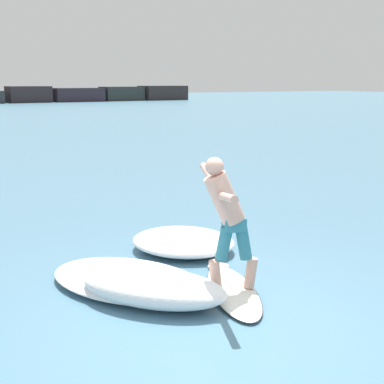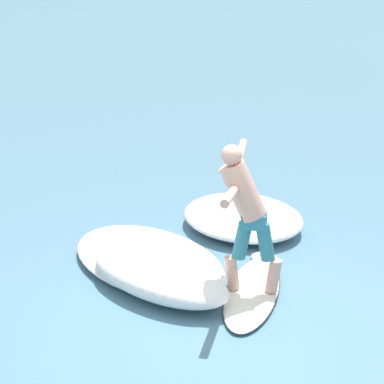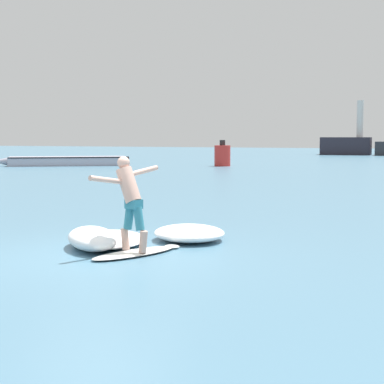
{
  "view_description": "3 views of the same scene",
  "coord_description": "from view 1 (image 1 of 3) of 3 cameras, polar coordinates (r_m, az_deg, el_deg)",
  "views": [
    {
      "loc": [
        -3.01,
        -4.7,
        2.56
      ],
      "look_at": [
        0.96,
        2.26,
        0.89
      ],
      "focal_mm": 50.0,
      "sensor_mm": 36.0,
      "label": 1
    },
    {
      "loc": [
        -1.56,
        -8.08,
        4.61
      ],
      "look_at": [
        0.02,
        1.66,
        0.74
      ],
      "focal_mm": 85.0,
      "sensor_mm": 36.0,
      "label": 2
    },
    {
      "loc": [
        5.59,
        -9.3,
        2.05
      ],
      "look_at": [
        1.0,
        1.74,
        1.0
      ],
      "focal_mm": 60.0,
      "sensor_mm": 36.0,
      "label": 3
    }
  ],
  "objects": [
    {
      "name": "ground_plane",
      "position": [
        6.14,
        2.76,
        -12.87
      ],
      "size": [
        200.0,
        200.0,
        0.0
      ],
      "primitive_type": "plane",
      "color": "teal"
    },
    {
      "name": "surfboard",
      "position": [
        6.7,
        4.33,
        -10.39
      ],
      "size": [
        1.18,
        1.96,
        0.2
      ],
      "color": "white",
      "rests_on": "ground"
    },
    {
      "name": "surfer",
      "position": [
        6.34,
        3.67,
        -2.24
      ],
      "size": [
        0.82,
        1.51,
        1.63
      ],
      "color": "#CF9E8C",
      "rests_on": "surfboard"
    },
    {
      "name": "wave_foam_beside",
      "position": [
        6.94,
        -6.88,
        -9.23
      ],
      "size": [
        2.25,
        2.6,
        0.17
      ],
      "color": "white",
      "rests_on": "ground"
    },
    {
      "name": "rock_jetty_breakwater",
      "position": [
        68.63,
        -16.41,
        9.91
      ],
      "size": [
        41.93,
        4.83,
        5.87
      ],
      "color": "#292630",
      "rests_on": "ground"
    },
    {
      "name": "wave_foam_at_tail",
      "position": [
        8.21,
        -0.95,
        -5.3
      ],
      "size": [
        2.03,
        2.1,
        0.3
      ],
      "color": "white",
      "rests_on": "ground"
    },
    {
      "name": "wave_foam_at_nose",
      "position": [
        6.35,
        -4.17,
        -10.11
      ],
      "size": [
        1.8,
        1.92,
        0.4
      ],
      "color": "white",
      "rests_on": "ground"
    }
  ]
}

